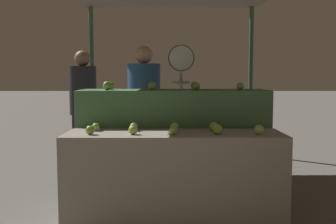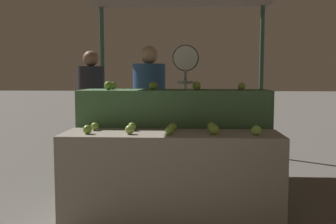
% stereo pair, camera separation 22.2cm
% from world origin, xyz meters
% --- Properties ---
extents(ground_plane, '(60.00, 60.00, 0.00)m').
position_xyz_m(ground_plane, '(0.00, 0.00, 0.00)').
color(ground_plane, '#66605B').
extents(display_counter_front, '(1.86, 0.55, 0.80)m').
position_xyz_m(display_counter_front, '(0.00, 0.00, 0.40)').
color(display_counter_front, gray).
rests_on(display_counter_front, ground_plane).
extents(display_counter_back, '(1.86, 0.55, 1.15)m').
position_xyz_m(display_counter_back, '(0.00, 0.60, 0.57)').
color(display_counter_back, '#4C7A4C').
rests_on(display_counter_back, ground_plane).
extents(apple_front_0, '(0.08, 0.08, 0.08)m').
position_xyz_m(apple_front_0, '(-0.70, -0.11, 0.84)').
color(apple_front_0, '#7AA338').
rests_on(apple_front_0, display_counter_front).
extents(apple_front_1, '(0.08, 0.08, 0.08)m').
position_xyz_m(apple_front_1, '(-0.34, -0.10, 0.84)').
color(apple_front_1, '#8EB247').
rests_on(apple_front_1, display_counter_front).
extents(apple_front_2, '(0.07, 0.07, 0.07)m').
position_xyz_m(apple_front_2, '(-0.01, -0.12, 0.84)').
color(apple_front_2, '#7AA338').
rests_on(apple_front_2, display_counter_front).
extents(apple_front_3, '(0.09, 0.09, 0.09)m').
position_xyz_m(apple_front_3, '(0.36, -0.10, 0.85)').
color(apple_front_3, '#7AA338').
rests_on(apple_front_3, display_counter_front).
extents(apple_front_4, '(0.08, 0.08, 0.08)m').
position_xyz_m(apple_front_4, '(0.70, -0.11, 0.84)').
color(apple_front_4, '#8EB247').
rests_on(apple_front_4, display_counter_front).
extents(apple_front_5, '(0.07, 0.07, 0.07)m').
position_xyz_m(apple_front_5, '(-0.69, 0.11, 0.84)').
color(apple_front_5, '#84AD3D').
rests_on(apple_front_5, display_counter_front).
extents(apple_front_6, '(0.07, 0.07, 0.07)m').
position_xyz_m(apple_front_6, '(-0.35, 0.11, 0.84)').
color(apple_front_6, '#84AD3D').
rests_on(apple_front_6, display_counter_front).
extents(apple_front_7, '(0.07, 0.07, 0.07)m').
position_xyz_m(apple_front_7, '(0.01, 0.11, 0.84)').
color(apple_front_7, '#84AD3D').
rests_on(apple_front_7, display_counter_front).
extents(apple_front_8, '(0.08, 0.08, 0.08)m').
position_xyz_m(apple_front_8, '(0.35, 0.10, 0.84)').
color(apple_front_8, '#8EB247').
rests_on(apple_front_8, display_counter_front).
extents(apple_back_0, '(0.09, 0.09, 0.09)m').
position_xyz_m(apple_back_0, '(-0.64, 0.50, 1.19)').
color(apple_back_0, '#7AA338').
rests_on(apple_back_0, display_counter_back).
extents(apple_back_1, '(0.08, 0.08, 0.08)m').
position_xyz_m(apple_back_1, '(-0.21, 0.49, 1.19)').
color(apple_back_1, '#7AA338').
rests_on(apple_back_1, display_counter_back).
extents(apple_back_2, '(0.08, 0.08, 0.08)m').
position_xyz_m(apple_back_2, '(0.22, 0.49, 1.19)').
color(apple_back_2, '#7AA338').
rests_on(apple_back_2, display_counter_back).
extents(apple_back_3, '(0.07, 0.07, 0.07)m').
position_xyz_m(apple_back_3, '(0.65, 0.50, 1.19)').
color(apple_back_3, '#8EB247').
rests_on(apple_back_3, display_counter_back).
extents(apple_back_4, '(0.08, 0.08, 0.08)m').
position_xyz_m(apple_back_4, '(-0.64, 0.71, 1.19)').
color(apple_back_4, '#7AA338').
rests_on(apple_back_4, display_counter_back).
extents(apple_back_5, '(0.08, 0.08, 0.08)m').
position_xyz_m(apple_back_5, '(-0.21, 0.71, 1.19)').
color(apple_back_5, '#84AD3D').
rests_on(apple_back_5, display_counter_back).
extents(apple_back_6, '(0.08, 0.08, 0.08)m').
position_xyz_m(apple_back_6, '(0.22, 0.70, 1.19)').
color(apple_back_6, '#84AD3D').
rests_on(apple_back_6, display_counter_back).
extents(produce_scale, '(0.30, 0.20, 1.64)m').
position_xyz_m(produce_scale, '(0.10, 1.25, 1.21)').
color(produce_scale, '#99999E').
rests_on(produce_scale, ground_plane).
extents(person_vendor_at_scale, '(0.52, 0.52, 1.65)m').
position_xyz_m(person_vendor_at_scale, '(-0.35, 1.47, 0.94)').
color(person_vendor_at_scale, '#2D2D38').
rests_on(person_vendor_at_scale, ground_plane).
extents(person_customer_left, '(0.40, 0.40, 1.63)m').
position_xyz_m(person_customer_left, '(-1.22, 2.06, 0.94)').
color(person_customer_left, '#2D2D38').
rests_on(person_customer_left, ground_plane).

